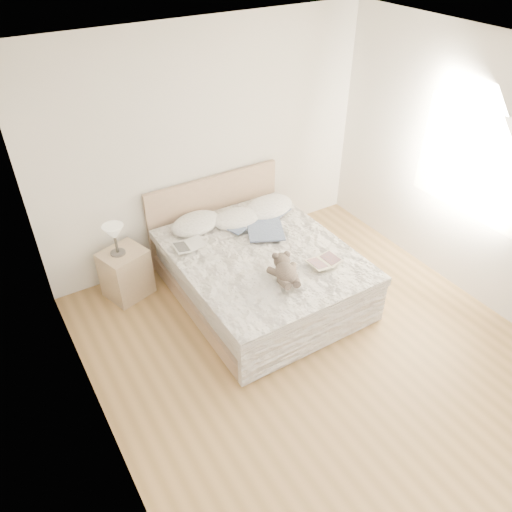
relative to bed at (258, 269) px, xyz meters
name	(u,v)px	position (x,y,z in m)	size (l,w,h in m)	color
floor	(322,359)	(0.00, -1.19, -0.31)	(4.00, 4.50, 0.00)	brown
ceiling	(355,74)	(0.00, -1.19, 2.39)	(4.00, 4.50, 0.00)	silver
wall_back	(208,147)	(0.00, 1.06, 1.04)	(4.00, 0.02, 2.70)	silver
wall_left	(90,338)	(-2.00, -1.19, 1.04)	(0.02, 4.50, 2.70)	silver
wall_right	(495,183)	(2.00, -1.19, 1.04)	(0.02, 4.50, 2.70)	silver
window	(472,163)	(1.99, -0.89, 1.14)	(0.02, 1.30, 1.10)	white
bed	(258,269)	(0.00, 0.00, 0.00)	(1.72, 2.14, 1.00)	tan
nightstand	(126,273)	(-1.25, 0.73, -0.03)	(0.45, 0.40, 0.56)	tan
table_lamp	(114,234)	(-1.29, 0.73, 0.50)	(0.26, 0.26, 0.35)	#4C4742
pillow_left	(196,223)	(-0.38, 0.72, 0.33)	(0.60, 0.42, 0.18)	white
pillow_middle	(237,219)	(0.07, 0.57, 0.33)	(0.56, 0.39, 0.17)	white
pillow_right	(269,207)	(0.52, 0.59, 0.33)	(0.64, 0.45, 0.19)	white
blouse	(265,227)	(0.25, 0.27, 0.32)	(0.61, 0.65, 0.02)	#3E4C6C
photo_book	(189,246)	(-0.63, 0.38, 0.32)	(0.34, 0.23, 0.03)	white
childrens_book	(324,262)	(0.41, -0.60, 0.32)	(0.34, 0.23, 0.02)	#EFE7C2
teddy_bear	(286,279)	(-0.08, -0.65, 0.34)	(0.27, 0.38, 0.20)	brown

